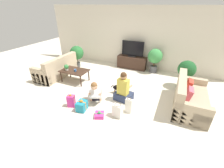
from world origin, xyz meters
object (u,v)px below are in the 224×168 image
Objects in this scene: person_kneeling at (96,91)px; tabletop_plant at (66,67)px; gift_box_b at (82,106)px; mug at (75,70)px; potted_plant_corner_right at (187,70)px; person_sitting at (123,90)px; dog at (120,87)px; tv at (133,50)px; potted_plant_corner_left at (77,53)px; gift_bag_b at (118,111)px; gift_bag_a at (129,106)px; coffee_table at (75,71)px; potted_plant_back_right at (155,58)px; sofa_left at (57,69)px; gift_box_c at (71,101)px; sofa_right at (189,98)px; tv_console at (132,62)px; gift_box_a at (99,115)px.

person_kneeling reaches higher than tabletop_plant.
gift_box_b is 1.77m from mug.
potted_plant_corner_right is 2.34m from person_sitting.
person_kneeling is 3.64× the size of tabletop_plant.
mug is (-1.78, 0.04, 0.29)m from dog.
tv reaches higher than potted_plant_corner_left.
gift_box_b is at bearing -171.84° from gift_bag_b.
tabletop_plant is (-2.72, 0.83, 0.36)m from gift_bag_a.
gift_box_b is (1.24, -1.38, -0.27)m from coffee_table.
potted_plant_back_right is 3.45m from potted_plant_corner_left.
tabletop_plant is at bearing -156.64° from coffee_table.
person_kneeling reaches higher than coffee_table.
sofa_left is 2.33m from gift_box_c.
tabletop_plant is (-4.17, -0.09, 0.27)m from sofa_right.
tv reaches higher than person_kneeling.
sofa_left reaches higher than mug.
dog is at bearing -47.25° from person_sitting.
tv_console is 1.33× the size of tv.
person_kneeling is 2.48× the size of gift_box_a.
mug reaches higher than gift_box_c.
gift_box_c is (-1.01, -1.25, -0.03)m from dog.
gift_bag_a is at bearing 132.04° from person_sitting.
mug is at bearing 120.73° from gift_box_c.
sofa_left reaches higher than dog.
dog is 1.80m from mug.
coffee_table is (0.95, -0.09, 0.10)m from sofa_left.
person_sitting is 4.23× the size of tabletop_plant.
tv_console is 0.58m from tv.
tv reaches higher than gift_bag_b.
tabletop_plant is (-0.26, -0.11, 0.17)m from coffee_table.
potted_plant_back_right is at bearing 84.83° from gift_bag_b.
dog is at bearing -106.90° from potted_plant_back_right.
potted_plant_corner_left is 8.15× the size of mug.
dog is at bearing -81.80° from tv_console.
gift_box_a is at bearing -126.59° from potted_plant_corner_right.
gift_bag_a reaches higher than gift_box_a.
mug is at bearing 69.94° from dog.
gift_box_c is 1.53m from mug.
tabletop_plant is (-2.14, 0.00, 0.36)m from dog.
tabletop_plant reaches higher than gift_bag_b.
person_kneeling is (2.17, -2.12, -0.31)m from potted_plant_corner_left.
sofa_left reaches higher than tabletop_plant.
gift_bag_b is at bearing -122.10° from potted_plant_corner_right.
gift_box_c is (-2.90, -2.54, -0.48)m from potted_plant_corner_right.
person_kneeling is (-0.18, -2.98, -0.52)m from tv.
potted_plant_corner_right reaches higher than sofa_left.
coffee_table reaches higher than gift_bag_b.
gift_box_a is 0.96m from gift_box_c.
person_sitting is (-0.44, -2.54, -0.31)m from potted_plant_back_right.
tv is 3.64m from gift_box_c.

